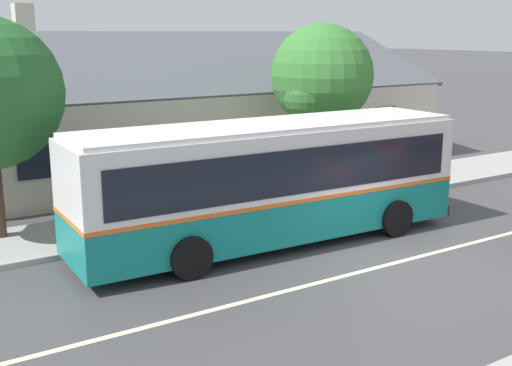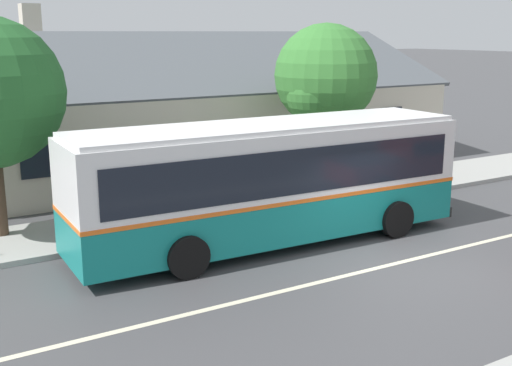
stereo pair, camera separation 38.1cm
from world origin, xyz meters
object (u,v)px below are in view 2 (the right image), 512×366
bench_down_street (104,213)px  bus_stop_sign (403,147)px  street_tree_primary (324,78)px  transit_bus (270,180)px

bench_down_street → bus_stop_sign: size_ratio=0.64×
bench_down_street → street_tree_primary: size_ratio=0.27×
transit_bus → bus_stop_sign: transit_bus is taller
transit_bus → street_tree_primary: (4.55, 3.83, 2.19)m
bench_down_street → bus_stop_sign: bus_stop_sign is taller
transit_bus → bench_down_street: (-3.45, 3.10, -1.14)m
street_tree_primary → bus_stop_sign: size_ratio=2.38×
bench_down_street → street_tree_primary: 8.70m
transit_bus → street_tree_primary: street_tree_primary is taller
bus_stop_sign → bench_down_street: bearing=174.3°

